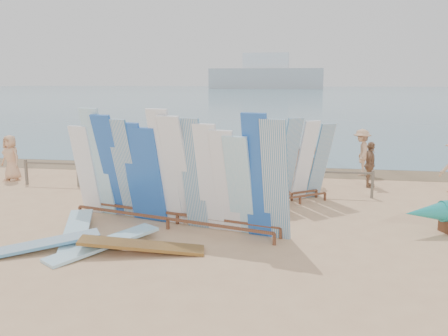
% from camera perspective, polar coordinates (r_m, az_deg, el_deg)
% --- Properties ---
extents(ground, '(160.00, 160.00, 0.00)m').
position_cam_1_polar(ground, '(13.37, -7.34, -5.66)').
color(ground, tan).
rests_on(ground, ground).
extents(ocean, '(320.00, 240.00, 0.02)m').
position_cam_1_polar(ocean, '(140.37, 8.18, 8.99)').
color(ocean, slate).
rests_on(ocean, ground).
extents(wet_sand_strip, '(40.00, 2.60, 0.01)m').
position_cam_1_polar(wet_sand_strip, '(20.18, -1.40, -0.04)').
color(wet_sand_strip, brown).
rests_on(wet_sand_strip, ground).
extents(distant_ship, '(45.00, 8.00, 14.00)m').
position_cam_1_polar(distant_ship, '(192.92, 5.03, 11.04)').
color(distant_ship, '#999EA3').
rests_on(distant_ship, ocean).
extents(fence, '(12.08, 0.08, 0.90)m').
position_cam_1_polar(fence, '(16.03, -4.28, -0.55)').
color(fence, '#695E50').
rests_on(fence, ground).
extents(main_surfboard_rack, '(6.05, 2.18, 3.04)m').
position_cam_1_polar(main_surfboard_rack, '(12.02, -6.28, -0.81)').
color(main_surfboard_rack, brown).
rests_on(main_surfboard_rack, ground).
extents(side_surfboard_rack, '(2.26, 1.95, 2.64)m').
position_cam_1_polar(side_surfboard_rack, '(14.53, 8.82, 0.46)').
color(side_surfboard_rack, brown).
rests_on(side_surfboard_rack, ground).
extents(vendor_table, '(0.91, 0.73, 1.08)m').
position_cam_1_polar(vendor_table, '(13.33, 6.16, -4.10)').
color(vendor_table, brown).
rests_on(vendor_table, ground).
extents(flat_board_c, '(2.75, 1.11, 0.36)m').
position_cam_1_polar(flat_board_c, '(10.64, -9.80, -10.07)').
color(flat_board_c, brown).
rests_on(flat_board_c, ground).
extents(flat_board_e, '(2.57, 1.93, 0.29)m').
position_cam_1_polar(flat_board_e, '(11.36, -21.58, -9.32)').
color(flat_board_e, silver).
rests_on(flat_board_e, ground).
extents(flat_board_a, '(1.47, 2.72, 0.30)m').
position_cam_1_polar(flat_board_a, '(12.08, -17.27, -7.87)').
color(flat_board_a, '#8AC6DD').
rests_on(flat_board_a, ground).
extents(flat_board_b, '(1.97, 2.55, 0.25)m').
position_cam_1_polar(flat_board_b, '(11.06, -14.24, -9.42)').
color(flat_board_b, '#8AC6DD').
rests_on(flat_board_b, ground).
extents(beach_chair_left, '(0.68, 0.70, 0.90)m').
position_cam_1_polar(beach_chair_left, '(16.89, -5.12, -1.27)').
color(beach_chair_left, '#B51315').
rests_on(beach_chair_left, ground).
extents(beach_chair_right, '(0.65, 0.66, 0.83)m').
position_cam_1_polar(beach_chair_right, '(16.80, 3.26, -1.38)').
color(beach_chair_right, '#B51315').
rests_on(beach_chair_right, ground).
extents(stroller, '(0.71, 0.86, 1.03)m').
position_cam_1_polar(stroller, '(16.65, 6.88, -0.95)').
color(stroller, '#B51315').
rests_on(stroller, ground).
extents(beachgoer_0, '(0.91, 0.62, 1.70)m').
position_cam_1_polar(beachgoer_0, '(19.39, -24.26, 1.14)').
color(beachgoer_0, tan).
rests_on(beachgoer_0, ground).
extents(beachgoer_4, '(0.86, 1.01, 1.61)m').
position_cam_1_polar(beachgoer_4, '(17.94, -1.39, 1.23)').
color(beachgoer_4, '#8C6042').
rests_on(beachgoer_4, ground).
extents(beachgoer_9, '(0.60, 1.22, 1.83)m').
position_cam_1_polar(beachgoer_9, '(19.38, 16.22, 1.84)').
color(beachgoer_9, tan).
rests_on(beachgoer_9, ground).
extents(beachgoer_6, '(0.91, 0.59, 1.72)m').
position_cam_1_polar(beachgoer_6, '(16.15, 7.11, 0.30)').
color(beachgoer_6, tan).
rests_on(beachgoer_6, ground).
extents(beachgoer_3, '(1.06, 0.59, 1.55)m').
position_cam_1_polar(beachgoer_3, '(18.72, -6.48, 1.47)').
color(beachgoer_3, tan).
rests_on(beachgoer_3, ground).
extents(beachgoer_extra_1, '(1.15, 0.92, 1.82)m').
position_cam_1_polar(beachgoer_extra_1, '(21.23, -14.72, 2.63)').
color(beachgoer_extra_1, '#8C6042').
rests_on(beachgoer_extra_1, ground).
extents(beachgoer_1, '(0.68, 0.78, 1.88)m').
position_cam_1_polar(beachgoer_1, '(18.77, -8.85, 1.94)').
color(beachgoer_1, '#8C6042').
rests_on(beachgoer_1, ground).
extents(beachgoer_2, '(0.46, 0.89, 1.79)m').
position_cam_1_polar(beachgoer_2, '(17.56, -7.39, 1.24)').
color(beachgoer_2, beige).
rests_on(beachgoer_2, ground).
extents(beachgoer_10, '(0.53, 0.99, 1.60)m').
position_cam_1_polar(beachgoer_10, '(17.29, 17.15, 0.39)').
color(beachgoer_10, '#8C6042').
rests_on(beachgoer_10, ground).
extents(beachgoer_5, '(1.63, 1.00, 1.67)m').
position_cam_1_polar(beachgoer_5, '(19.76, 5.04, 2.15)').
color(beachgoer_5, beige).
rests_on(beachgoer_5, ground).
extents(beachgoer_8, '(0.85, 0.46, 1.69)m').
position_cam_1_polar(beachgoer_8, '(17.32, 8.44, 0.92)').
color(beachgoer_8, beige).
rests_on(beachgoer_8, ground).
extents(beachgoer_7, '(0.73, 0.51, 1.83)m').
position_cam_1_polar(beachgoer_7, '(17.15, 10.17, 1.00)').
color(beachgoer_7, '#8C6042').
rests_on(beachgoer_7, ground).
extents(beachgoer_11, '(1.22, 1.73, 1.79)m').
position_cam_1_polar(beachgoer_11, '(21.47, -12.57, 2.78)').
color(beachgoer_11, beige).
rests_on(beachgoer_11, ground).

